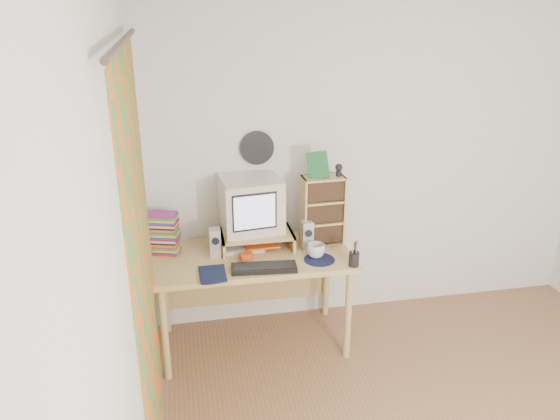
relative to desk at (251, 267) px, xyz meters
name	(u,v)px	position (x,y,z in m)	size (l,w,h in m)	color
back_wall	(376,164)	(1.03, 0.31, 0.63)	(3.50, 3.50, 0.00)	white
left_wall	(128,305)	(-0.72, -1.44, 0.63)	(3.50, 3.50, 0.00)	white
curtain	(144,272)	(-0.68, -0.96, 0.53)	(2.20, 2.20, 0.00)	#D2601D
wall_disc	(257,148)	(0.10, 0.29, 0.81)	(0.25, 0.25, 0.02)	black
desk	(251,267)	(0.00, 0.00, 0.00)	(1.40, 0.70, 0.75)	tan
monitor_riser	(257,236)	(0.05, 0.04, 0.23)	(0.52, 0.30, 0.12)	#D7BA71
crt_monitor	(251,205)	(0.02, 0.09, 0.45)	(0.41, 0.41, 0.39)	beige
speaker_left	(215,243)	(-0.26, -0.04, 0.24)	(0.08, 0.08, 0.21)	silver
speaker_right	(307,235)	(0.41, -0.04, 0.24)	(0.08, 0.08, 0.21)	silver
keyboard	(264,268)	(0.05, -0.31, 0.15)	(0.44, 0.15, 0.03)	black
dvd_stack	(166,236)	(-0.59, 0.08, 0.26)	(0.18, 0.13, 0.26)	brown
cd_rack	(322,210)	(0.54, 0.05, 0.39)	(0.31, 0.16, 0.51)	#D7BA71
mug	(316,251)	(0.43, -0.19, 0.18)	(0.13, 0.13, 0.10)	silver
diary	(199,274)	(-0.39, -0.33, 0.16)	(0.21, 0.16, 0.04)	#0F1637
mousepad	(319,260)	(0.45, -0.24, 0.14)	(0.22, 0.22, 0.00)	#101938
pen_cup	(354,256)	(0.66, -0.37, 0.20)	(0.07, 0.07, 0.14)	black
papers	(250,245)	(0.00, 0.04, 0.15)	(0.28, 0.20, 0.04)	beige
red_box	(246,257)	(-0.05, -0.14, 0.16)	(0.09, 0.06, 0.04)	#CC4415
game_box	(318,165)	(0.49, 0.03, 0.74)	(0.15, 0.03, 0.19)	#1B6134
webcam	(339,170)	(0.65, 0.04, 0.69)	(0.05, 0.05, 0.09)	black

